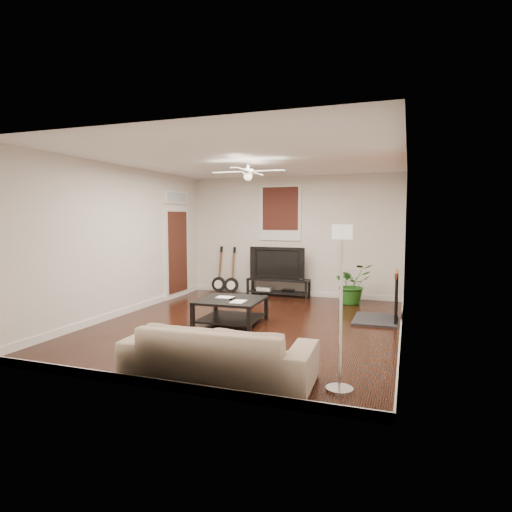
% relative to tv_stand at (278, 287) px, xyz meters
% --- Properties ---
extents(room, '(5.01, 6.01, 2.81)m').
position_rel_tv_stand_xyz_m(room, '(0.29, -2.78, 1.20)').
color(room, black).
rests_on(room, ground).
extents(brick_accent, '(0.02, 2.20, 2.80)m').
position_rel_tv_stand_xyz_m(brick_accent, '(2.77, -1.78, 1.20)').
color(brick_accent, '#A05033').
rests_on(brick_accent, floor).
extents(fireplace, '(0.80, 1.10, 0.92)m').
position_rel_tv_stand_xyz_m(fireplace, '(2.49, -1.78, 0.26)').
color(fireplace, black).
rests_on(fireplace, floor).
extents(window_back, '(1.00, 0.06, 1.30)m').
position_rel_tv_stand_xyz_m(window_back, '(-0.01, 0.19, 1.75)').
color(window_back, '#3C1310').
rests_on(window_back, wall_back).
extents(door_left, '(0.08, 1.00, 2.50)m').
position_rel_tv_stand_xyz_m(door_left, '(-2.17, -0.88, 1.05)').
color(door_left, white).
rests_on(door_left, wall_left).
extents(tv_stand, '(1.46, 0.39, 0.41)m').
position_rel_tv_stand_xyz_m(tv_stand, '(0.00, 0.00, 0.00)').
color(tv_stand, black).
rests_on(tv_stand, floor).
extents(tv, '(1.31, 0.17, 0.75)m').
position_rel_tv_stand_xyz_m(tv, '(-0.00, 0.02, 0.58)').
color(tv, black).
rests_on(tv, tv_stand).
extents(coffee_table, '(1.08, 1.08, 0.44)m').
position_rel_tv_stand_xyz_m(coffee_table, '(-0.00, -2.86, 0.02)').
color(coffee_table, black).
rests_on(coffee_table, floor).
extents(sofa, '(2.20, 0.94, 0.63)m').
position_rel_tv_stand_xyz_m(sofa, '(0.85, -5.25, 0.11)').
color(sofa, tan).
rests_on(sofa, floor).
extents(floor_lamp, '(0.30, 0.30, 1.77)m').
position_rel_tv_stand_xyz_m(floor_lamp, '(2.20, -5.15, 0.68)').
color(floor_lamp, silver).
rests_on(floor_lamp, floor).
extents(potted_plant, '(1.04, 1.02, 0.87)m').
position_rel_tv_stand_xyz_m(potted_plant, '(1.75, -0.39, 0.23)').
color(potted_plant, '#215F1B').
rests_on(potted_plant, floor).
extents(guitar_left, '(0.36, 0.26, 1.15)m').
position_rel_tv_stand_xyz_m(guitar_left, '(-1.52, -0.03, 0.37)').
color(guitar_left, black).
rests_on(guitar_left, floor).
extents(guitar_right, '(0.39, 0.30, 1.15)m').
position_rel_tv_stand_xyz_m(guitar_right, '(-1.17, -0.06, 0.37)').
color(guitar_right, black).
rests_on(guitar_right, floor).
extents(ceiling_fan, '(1.24, 1.24, 0.32)m').
position_rel_tv_stand_xyz_m(ceiling_fan, '(0.29, -2.78, 2.40)').
color(ceiling_fan, white).
rests_on(ceiling_fan, ceiling).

